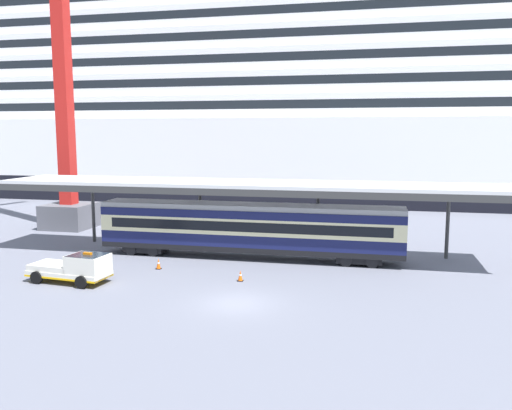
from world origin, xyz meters
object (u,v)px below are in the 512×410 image
service_truck (76,267)px  traffic_cone_near (158,264)px  cruise_ship (379,100)px  dockside_crane (66,28)px  traffic_cone_mid (240,276)px  train_carriage (249,228)px

service_truck → traffic_cone_near: (3.74, 4.29, -0.62)m
cruise_ship → dockside_crane: 46.06m
service_truck → traffic_cone_mid: service_truck is taller
cruise_ship → dockside_crane: dockside_crane is taller
train_carriage → traffic_cone_mid: bearing=-81.8°
cruise_ship → traffic_cone_mid: cruise_ship is taller
cruise_ship → traffic_cone_near: bearing=-107.3°
train_carriage → traffic_cone_mid: 6.65m
train_carriage → service_truck: (-9.13, -8.86, -1.32)m
train_carriage → traffic_cone_mid: size_ratio=32.43×
traffic_cone_mid → train_carriage: bearing=98.2°
train_carriage → traffic_cone_near: 7.32m
train_carriage → dockside_crane: size_ratio=0.38×
traffic_cone_mid → dockside_crane: 31.67m
train_carriage → traffic_cone_near: (-5.39, -4.57, -1.94)m
cruise_ship → traffic_cone_mid: 52.64m
cruise_ship → dockside_crane: size_ratio=2.70×
service_truck → traffic_cone_near: size_ratio=7.10×
service_truck → dockside_crane: 27.36m
train_carriage → dockside_crane: (-19.74, 8.61, 16.86)m
service_truck → dockside_crane: bearing=121.3°
traffic_cone_near → dockside_crane: size_ratio=0.01×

